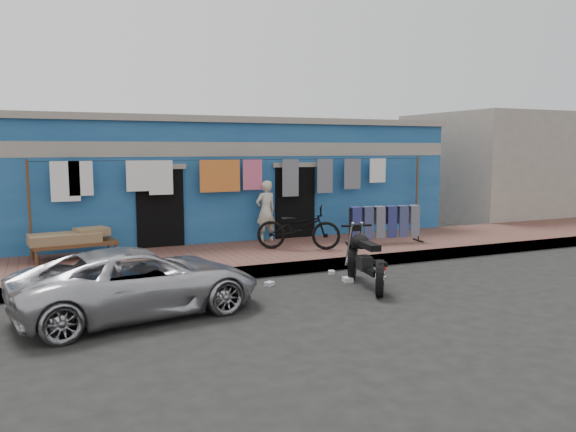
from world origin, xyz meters
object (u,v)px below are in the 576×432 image
object	(u,v)px
car	(139,280)
bicycle	(298,223)
seated_person	(266,211)
motorcycle	(365,258)
charpoy	(74,245)
jeans_rack	(385,224)

from	to	relation	value
car	bicycle	bearing A→B (deg)	-63.88
seated_person	motorcycle	bearing A→B (deg)	83.19
charpoy	bicycle	bearing A→B (deg)	-10.75
bicycle	jeans_rack	size ratio (longest dim) A/B	0.96
car	charpoy	world-z (taller)	car
seated_person	motorcycle	xyz separation A→B (m)	(0.32, -4.19, -0.46)
jeans_rack	car	bearing A→B (deg)	-155.90
jeans_rack	seated_person	bearing A→B (deg)	151.70
car	jeans_rack	size ratio (longest dim) A/B	1.92
bicycle	motorcycle	distance (m)	2.87
seated_person	jeans_rack	xyz separation A→B (m)	(2.60, -1.40, -0.29)
bicycle	charpoy	size ratio (longest dim) A/B	1.03
charpoy	seated_person	bearing A→B (deg)	5.41
motorcycle	charpoy	bearing A→B (deg)	152.22
car	motorcycle	world-z (taller)	motorcycle
bicycle	seated_person	bearing A→B (deg)	41.35
car	motorcycle	bearing A→B (deg)	-98.48
seated_person	jeans_rack	world-z (taller)	seated_person
bicycle	motorcycle	xyz separation A→B (m)	(0.04, -2.85, -0.31)
seated_person	jeans_rack	bearing A→B (deg)	140.54
bicycle	motorcycle	world-z (taller)	bicycle
bicycle	motorcycle	bearing A→B (deg)	-149.48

